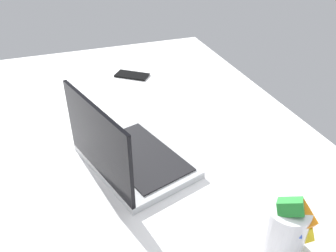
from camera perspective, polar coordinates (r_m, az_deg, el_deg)
name	(u,v)px	position (r cm, az deg, el deg)	size (l,w,h in cm)	color
bed_mattress	(101,180)	(110.76, -10.90, -8.64)	(180.00, 140.00, 18.00)	white
laptop	(126,155)	(97.33, -6.82, -4.66)	(38.30, 31.68, 23.00)	#B7BABC
snack_cup	(287,227)	(79.87, 18.87, -15.31)	(9.37, 10.26, 14.56)	silver
cell_phone	(132,75)	(152.43, -5.90, 8.26)	(6.80, 14.00, 0.80)	black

